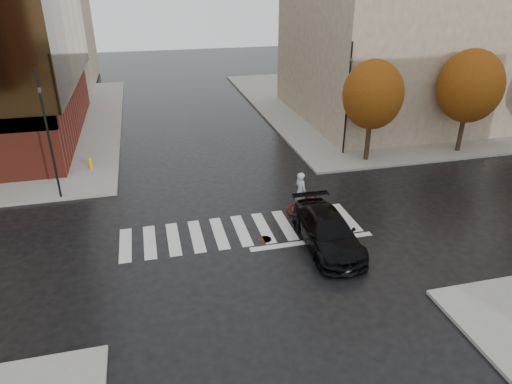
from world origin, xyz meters
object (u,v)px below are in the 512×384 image
at_px(sedan, 327,231).
at_px(cyclist, 301,199).
at_px(traffic_light_nw, 47,128).
at_px(fire_hydrant, 90,163).
at_px(traffic_light_ne, 348,92).

relative_size(sedan, cyclist, 2.37).
xyz_separation_m(traffic_light_nw, fire_hydrant, (1.34, 3.70, -3.56)).
xyz_separation_m(cyclist, traffic_light_ne, (5.57, 7.29, 3.58)).
relative_size(sedan, fire_hydrant, 7.14).
height_order(sedan, fire_hydrant, sedan).
bearing_deg(cyclist, sedan, 161.54).
relative_size(cyclist, fire_hydrant, 3.02).
distance_m(sedan, traffic_light_nw, 15.27).
height_order(cyclist, fire_hydrant, cyclist).
height_order(cyclist, traffic_light_ne, traffic_light_ne).
distance_m(traffic_light_ne, fire_hydrant, 17.12).
bearing_deg(sedan, cyclist, 92.79).
xyz_separation_m(sedan, cyclist, (-0.08, 3.37, -0.01)).
relative_size(sedan, traffic_light_ne, 0.73).
bearing_deg(sedan, traffic_light_ne, 64.22).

